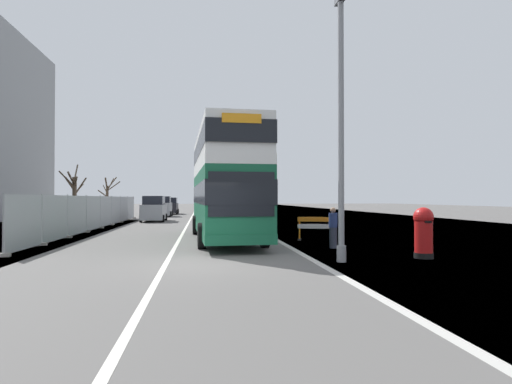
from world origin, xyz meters
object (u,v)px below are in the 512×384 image
object	(u,v)px
lamppost_foreground	(341,136)
pedestrian_at_kerb	(333,228)
double_decker_bus	(224,183)
car_oncoming_near	(154,209)
car_receding_far	(170,206)
roadworks_barrier	(316,226)
car_receding_mid	(162,207)
red_pillar_postbox	(423,230)

from	to	relation	value
lamppost_foreground	pedestrian_at_kerb	bearing A→B (deg)	76.54
double_decker_bus	car_oncoming_near	world-z (taller)	double_decker_bus
double_decker_bus	car_receding_far	size ratio (longest dim) A/B	2.58
roadworks_barrier	pedestrian_at_kerb	world-z (taller)	pedestrian_at_kerb
car_receding_mid	pedestrian_at_kerb	world-z (taller)	car_receding_mid
double_decker_bus	car_oncoming_near	size ratio (longest dim) A/B	2.56
lamppost_foreground	roadworks_barrier	xyz separation A→B (m)	(0.97, 6.46, -3.19)
red_pillar_postbox	car_receding_mid	bearing A→B (deg)	108.72
double_decker_bus	lamppost_foreground	size ratio (longest dim) A/B	1.43
double_decker_bus	lamppost_foreground	distance (m)	8.25
car_receding_far	double_decker_bus	bearing A→B (deg)	-81.47
pedestrian_at_kerb	car_receding_mid	bearing A→B (deg)	106.94
red_pillar_postbox	car_receding_far	distance (m)	41.75
car_receding_mid	roadworks_barrier	bearing A→B (deg)	-71.11
car_receding_mid	car_receding_far	world-z (taller)	car_receding_mid
pedestrian_at_kerb	car_oncoming_near	bearing A→B (deg)	113.70
pedestrian_at_kerb	red_pillar_postbox	bearing A→B (deg)	-55.77
car_receding_mid	car_receding_far	xyz separation A→B (m)	(0.26, 6.86, -0.05)
red_pillar_postbox	pedestrian_at_kerb	bearing A→B (deg)	124.23
roadworks_barrier	pedestrian_at_kerb	distance (m)	2.96
roadworks_barrier	car_oncoming_near	bearing A→B (deg)	117.46
red_pillar_postbox	roadworks_barrier	world-z (taller)	red_pillar_postbox
car_receding_mid	pedestrian_at_kerb	distance (m)	31.74
red_pillar_postbox	lamppost_foreground	bearing A→B (deg)	-170.88
car_oncoming_near	car_receding_far	bearing A→B (deg)	89.77
car_oncoming_near	pedestrian_at_kerb	distance (m)	22.55
double_decker_bus	car_receding_far	distance (m)	33.62
lamppost_foreground	red_pillar_postbox	world-z (taller)	lamppost_foreground
double_decker_bus	lamppost_foreground	bearing A→B (deg)	-67.13
lamppost_foreground	car_oncoming_near	world-z (taller)	lamppost_foreground
roadworks_barrier	red_pillar_postbox	bearing A→B (deg)	-72.09
double_decker_bus	car_receding_mid	bearing A→B (deg)	101.24
roadworks_barrier	car_oncoming_near	size ratio (longest dim) A/B	0.38
double_decker_bus	roadworks_barrier	bearing A→B (deg)	-14.41
double_decker_bus	roadworks_barrier	distance (m)	4.72
roadworks_barrier	car_receding_far	world-z (taller)	car_receding_far
double_decker_bus	pedestrian_at_kerb	size ratio (longest dim) A/B	7.40
pedestrian_at_kerb	roadworks_barrier	bearing A→B (deg)	87.44
lamppost_foreground	red_pillar_postbox	xyz separation A→B (m)	(2.91, 0.47, -2.95)
car_oncoming_near	car_receding_far	distance (m)	16.58
double_decker_bus	pedestrian_at_kerb	bearing A→B (deg)	-45.04
car_receding_far	lamppost_foreground	bearing A→B (deg)	-78.68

